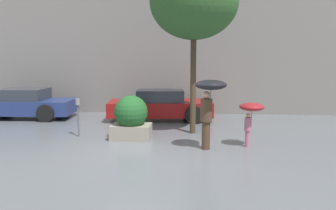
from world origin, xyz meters
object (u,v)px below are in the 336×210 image
Objects in this scene: planter_box at (131,118)px; parked_car_near at (160,105)px; parked_car_far at (24,104)px; street_tree at (194,2)px; parking_meter at (78,109)px; person_adult at (209,97)px; person_child at (251,111)px.

planter_box is 0.32× the size of parked_car_near.
parked_car_far is at bearing 84.91° from parked_car_near.
street_tree is 5.04m from parking_meter.
person_adult is at bearing -16.71° from parking_meter.
parking_meter is (-5.27, 0.84, -0.15)m from person_child.
person_child is (1.19, 0.39, -0.42)m from person_adult.
planter_box is 0.71× the size of person_adult.
street_tree is (-1.63, 1.64, 3.24)m from person_child.
parking_meter is at bearing -167.60° from street_tree.
parking_meter is (-4.08, 1.23, -0.56)m from person_adult.
person_adult is 3.50m from street_tree.
planter_box is 0.32× the size of parked_car_far.
planter_box reaches higher than parking_meter.
parked_car_near and parked_car_far have the same top height.
planter_box is 3.63m from person_child.
planter_box reaches higher than parked_car_far.
planter_box is 0.25× the size of street_tree.
parked_car_far is 3.46× the size of parking_meter.
parking_meter is at bearing 175.48° from planter_box.
person_adult is 8.77m from parked_car_far.
parked_car_near reaches higher than parking_meter.
parked_car_near is at bearing -92.11° from parked_car_far.
parked_car_near is at bearing 135.80° from person_child.
planter_box is at bearing -153.85° from street_tree.
street_tree reaches higher than parking_meter.
street_tree is (-0.44, 2.03, 2.82)m from person_adult.
street_tree is (1.34, -2.36, 3.68)m from parked_car_near.
person_child is 0.23× the size of street_tree.
person_adult is 4.30m from parking_meter.
street_tree is at bearing 12.40° from parking_meter.
person_child is 1.03× the size of parking_meter.
person_child is 9.62m from parked_car_far.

